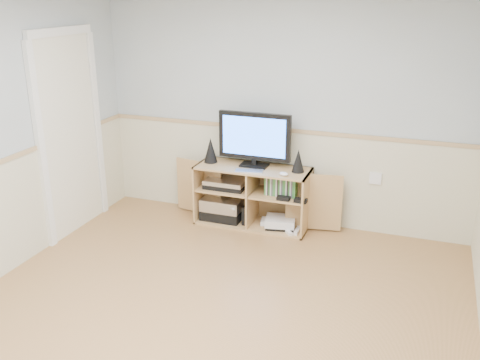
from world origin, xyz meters
name	(u,v)px	position (x,y,z in m)	size (l,w,h in m)	color
room	(193,173)	(-0.06, 0.12, 1.22)	(4.04, 4.54, 2.54)	tan
media_cabinet	(254,194)	(-0.24, 2.05, 0.33)	(1.89, 0.45, 0.65)	tan
monitor	(254,138)	(-0.24, 2.04, 0.96)	(0.78, 0.18, 0.58)	black
speaker_left	(211,150)	(-0.73, 2.01, 0.78)	(0.15, 0.15, 0.27)	black
speaker_right	(298,161)	(0.24, 2.01, 0.77)	(0.13, 0.13, 0.24)	black
keyboard	(249,171)	(-0.24, 1.85, 0.66)	(0.29, 0.11, 0.01)	silver
mouse	(284,174)	(0.13, 1.85, 0.67)	(0.10, 0.06, 0.04)	white
av_components	(224,202)	(-0.57, 1.99, 0.22)	(0.52, 0.33, 0.47)	black
game_consoles	(280,222)	(0.07, 1.98, 0.07)	(0.46, 0.31, 0.11)	white
game_cases	(281,186)	(0.08, 1.97, 0.48)	(0.33, 0.14, 0.19)	#3F8C3F
wall_outlet	(375,178)	(1.00, 2.23, 0.60)	(0.12, 0.03, 0.12)	white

